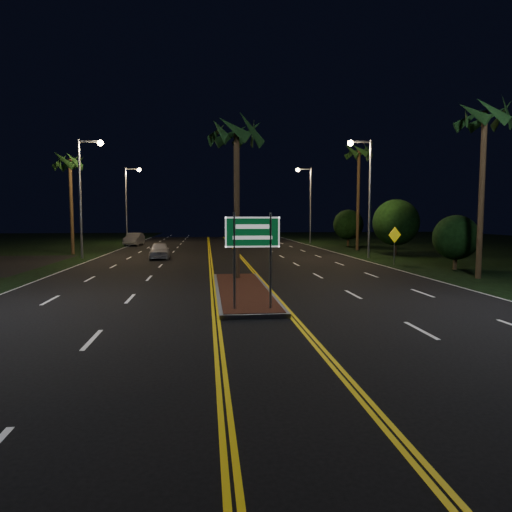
{
  "coord_description": "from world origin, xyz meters",
  "views": [
    {
      "loc": [
        -1.5,
        -12.06,
        3.21
      ],
      "look_at": [
        0.13,
        2.94,
        1.9
      ],
      "focal_mm": 32.0,
      "sensor_mm": 36.0,
      "label": 1
    }
  ],
  "objects": [
    {
      "name": "car_far",
      "position": [
        -9.5,
        39.73,
        0.82
      ],
      "size": [
        2.51,
        5.06,
        1.63
      ],
      "primitive_type": "imported",
      "rotation": [
        0.0,
        0.0,
        -0.09
      ],
      "color": "#9B9DA4",
      "rests_on": "ground"
    },
    {
      "name": "shrub_near",
      "position": [
        13.5,
        14.0,
        1.95
      ],
      "size": [
        2.7,
        2.7,
        3.3
      ],
      "color": "#382819",
      "rests_on": "ground"
    },
    {
      "name": "streetlight_left_far",
      "position": [
        -10.61,
        44.0,
        5.66
      ],
      "size": [
        1.91,
        0.44,
        9.0
      ],
      "color": "gray",
      "rests_on": "ground"
    },
    {
      "name": "median_island",
      "position": [
        0.0,
        7.0,
        0.08
      ],
      "size": [
        2.25,
        10.25,
        0.17
      ],
      "color": "gray",
      "rests_on": "ground"
    },
    {
      "name": "shrub_far",
      "position": [
        13.8,
        36.0,
        2.34
      ],
      "size": [
        3.24,
        3.24,
        3.96
      ],
      "color": "#382819",
      "rests_on": "ground"
    },
    {
      "name": "ground",
      "position": [
        0.0,
        0.0,
        0.0
      ],
      "size": [
        120.0,
        120.0,
        0.0
      ],
      "primitive_type": "plane",
      "color": "black",
      "rests_on": "ground"
    },
    {
      "name": "streetlight_left_mid",
      "position": [
        -10.61,
        24.0,
        5.66
      ],
      "size": [
        1.91,
        0.44,
        9.0
      ],
      "color": "gray",
      "rests_on": "ground"
    },
    {
      "name": "car_near",
      "position": [
        -5.09,
        23.24,
        0.73
      ],
      "size": [
        2.18,
        4.51,
        1.46
      ],
      "primitive_type": "imported",
      "rotation": [
        0.0,
        0.0,
        0.07
      ],
      "color": "silver",
      "rests_on": "ground"
    },
    {
      "name": "shrub_mid",
      "position": [
        14.0,
        24.0,
        2.73
      ],
      "size": [
        3.78,
        3.78,
        4.62
      ],
      "color": "#382819",
      "rests_on": "ground"
    },
    {
      "name": "streetlight_right_far",
      "position": [
        10.61,
        42.0,
        5.66
      ],
      "size": [
        1.91,
        0.44,
        9.0
      ],
      "color": "gray",
      "rests_on": "ground"
    },
    {
      "name": "palm_median",
      "position": [
        0.0,
        10.5,
        7.28
      ],
      "size": [
        2.4,
        2.4,
        8.3
      ],
      "color": "#382819",
      "rests_on": "ground"
    },
    {
      "name": "warning_sign",
      "position": [
        10.96,
        17.06,
        1.64
      ],
      "size": [
        1.01,
        0.39,
        2.52
      ],
      "rotation": [
        0.0,
        0.0,
        0.35
      ],
      "color": "gray",
      "rests_on": "ground"
    },
    {
      "name": "streetlight_right_mid",
      "position": [
        10.61,
        22.0,
        5.66
      ],
      "size": [
        1.91,
        0.44,
        9.0
      ],
      "color": "gray",
      "rests_on": "ground"
    },
    {
      "name": "palm_left_far",
      "position": [
        -12.8,
        28.0,
        7.75
      ],
      "size": [
        2.4,
        2.4,
        8.8
      ],
      "color": "#382819",
      "rests_on": "ground"
    },
    {
      "name": "palm_right_near",
      "position": [
        12.5,
        10.0,
        8.21
      ],
      "size": [
        2.4,
        2.4,
        9.3
      ],
      "color": "#382819",
      "rests_on": "ground"
    },
    {
      "name": "palm_right_far",
      "position": [
        12.8,
        30.0,
        9.14
      ],
      "size": [
        2.4,
        2.4,
        10.3
      ],
      "color": "#382819",
      "rests_on": "ground"
    },
    {
      "name": "highway_sign",
      "position": [
        0.0,
        2.8,
        2.4
      ],
      "size": [
        1.8,
        0.08,
        3.2
      ],
      "color": "gray",
      "rests_on": "ground"
    }
  ]
}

